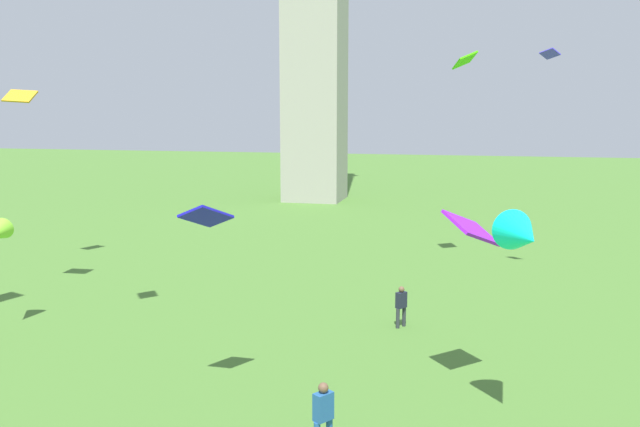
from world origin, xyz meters
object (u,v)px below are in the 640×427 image
kite_flying_1 (550,54)px  kite_flying_2 (465,60)px  person_0 (401,304)px  kite_flying_3 (471,228)px  kite_flying_9 (20,96)px  kite_flying_6 (523,235)px  kite_flying_4 (206,217)px  person_2 (323,414)px

kite_flying_1 → kite_flying_2: kite_flying_2 is taller
person_0 → kite_flying_3: kite_flying_3 is taller
kite_flying_2 → kite_flying_9: size_ratio=1.34×
person_0 → kite_flying_1: size_ratio=1.69×
kite_flying_2 → kite_flying_6: kite_flying_2 is taller
kite_flying_4 → kite_flying_9: size_ratio=1.07×
kite_flying_2 → kite_flying_4: bearing=-36.7°
kite_flying_2 → kite_flying_1: bearing=37.3°
kite_flying_1 → kite_flying_6: bearing=-48.5°
kite_flying_3 → kite_flying_6: 3.03m
person_2 → kite_flying_3: 6.89m
kite_flying_1 → kite_flying_9: (-22.37, -7.40, -1.95)m
person_2 → kite_flying_3: bearing=179.2°
kite_flying_3 → kite_flying_6: (1.25, -2.74, 0.35)m
kite_flying_2 → kite_flying_4: 20.39m
person_0 → kite_flying_4: bearing=4.7°
person_0 → kite_flying_2: (1.87, 10.77, 9.87)m
kite_flying_1 → kite_flying_4: kite_flying_1 is taller
person_0 → kite_flying_1: bearing=-179.8°
kite_flying_3 → kite_flying_6: bearing=60.5°
person_0 → kite_flying_1: 13.99m
kite_flying_2 → kite_flying_6: (1.93, -19.03, -5.50)m
person_2 → kite_flying_2: 23.20m
kite_flying_2 → kite_flying_9: (-18.52, -10.13, -1.90)m
kite_flying_2 → kite_flying_3: kite_flying_2 is taller
kite_flying_1 → kite_flying_4: size_ratio=0.68×
kite_flying_2 → kite_flying_6: 19.90m
kite_flying_2 → kite_flying_9: 21.19m
person_2 → kite_flying_1: kite_flying_1 is taller
kite_flying_2 → kite_flying_3: 17.32m
person_2 → kite_flying_9: (-15.88, 10.75, 7.85)m
kite_flying_6 → kite_flying_9: (-20.45, 8.90, 3.59)m
kite_flying_9 → person_0: bearing=-6.8°
person_0 → kite_flying_9: (-16.65, 0.63, 7.97)m
kite_flying_1 → kite_flying_9: size_ratio=0.73×
person_0 → kite_flying_4: 10.10m
person_0 → kite_flying_4: size_ratio=1.15×
kite_flying_1 → kite_flying_4: 19.69m
kite_flying_2 → kite_flying_4: size_ratio=1.25×
kite_flying_2 → person_2: bearing=-24.5°
kite_flying_3 → kite_flying_1: bearing=-157.1°
kite_flying_9 → kite_flying_2: bearing=24.1°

